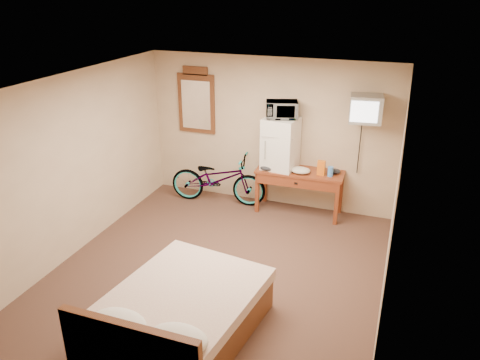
% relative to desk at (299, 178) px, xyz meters
% --- Properties ---
extents(room, '(4.60, 4.64, 2.50)m').
position_rel_desk_xyz_m(room, '(-0.60, -2.00, 0.62)').
color(room, '#4A3025').
rests_on(room, ground).
extents(desk, '(1.42, 0.58, 0.75)m').
position_rel_desk_xyz_m(desk, '(0.00, 0.00, 0.00)').
color(desk, maroon).
rests_on(desk, floor).
extents(mini_fridge, '(0.57, 0.55, 0.84)m').
position_rel_desk_xyz_m(mini_fridge, '(-0.35, 0.05, 0.54)').
color(mini_fridge, white).
rests_on(mini_fridge, desk).
extents(microwave, '(0.57, 0.47, 0.27)m').
position_rel_desk_xyz_m(microwave, '(-0.35, 0.05, 1.09)').
color(microwave, white).
rests_on(microwave, mini_fridge).
extents(snack_bag, '(0.12, 0.07, 0.24)m').
position_rel_desk_xyz_m(snack_bag, '(0.35, -0.03, 0.23)').
color(snack_bag, orange).
rests_on(snack_bag, desk).
extents(blue_cup, '(0.09, 0.09, 0.16)m').
position_rel_desk_xyz_m(blue_cup, '(0.50, -0.03, 0.19)').
color(blue_cup, '#448AEA').
rests_on(blue_cup, desk).
extents(cloth_cream, '(0.32, 0.24, 0.10)m').
position_rel_desk_xyz_m(cloth_cream, '(0.03, -0.07, 0.16)').
color(cloth_cream, beige).
rests_on(cloth_cream, desk).
extents(cloth_dark_a, '(0.24, 0.18, 0.09)m').
position_rel_desk_xyz_m(cloth_dark_a, '(-0.51, -0.13, 0.16)').
color(cloth_dark_a, black).
rests_on(cloth_dark_a, desk).
extents(cloth_dark_b, '(0.17, 0.14, 0.08)m').
position_rel_desk_xyz_m(cloth_dark_b, '(0.55, 0.11, 0.15)').
color(cloth_dark_b, black).
rests_on(cloth_dark_b, desk).
extents(crt_television, '(0.50, 0.60, 0.40)m').
position_rel_desk_xyz_m(crt_television, '(0.93, 0.02, 1.22)').
color(crt_television, black).
rests_on(crt_television, room).
extents(wall_mirror, '(0.67, 0.04, 1.14)m').
position_rel_desk_xyz_m(wall_mirror, '(-1.92, 0.27, 1.05)').
color(wall_mirror, brown).
rests_on(wall_mirror, room).
extents(bicycle, '(1.73, 0.77, 0.88)m').
position_rel_desk_xyz_m(bicycle, '(-1.41, -0.05, -0.20)').
color(bicycle, black).
rests_on(bicycle, floor).
extents(bed, '(1.64, 2.03, 0.90)m').
position_rel_desk_xyz_m(bed, '(-0.51, -3.38, -0.34)').
color(bed, brown).
rests_on(bed, floor).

